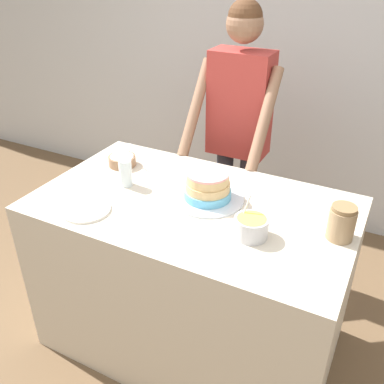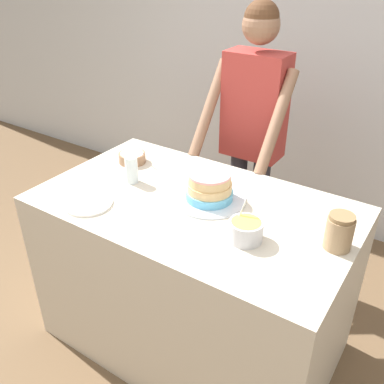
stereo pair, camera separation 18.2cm
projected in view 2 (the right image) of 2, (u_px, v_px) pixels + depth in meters
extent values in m
cube|color=silver|center=(320.00, 57.00, 3.00)|extent=(10.00, 0.05, 2.60)
cube|color=beige|center=(194.00, 276.00, 2.26)|extent=(1.52, 0.89, 0.92)
cylinder|color=#2D2D38|center=(236.00, 207.00, 2.94)|extent=(0.11, 0.11, 0.84)
cylinder|color=#2D2D38|center=(258.00, 214.00, 2.87)|extent=(0.11, 0.11, 0.84)
cube|color=#B23833|center=(255.00, 106.00, 2.54)|extent=(0.36, 0.20, 0.63)
cylinder|color=#8E664C|center=(209.00, 108.00, 2.52)|extent=(0.07, 0.40, 0.53)
cylinder|color=#8E664C|center=(276.00, 122.00, 2.32)|extent=(0.07, 0.40, 0.53)
sphere|color=#8E664C|center=(261.00, 25.00, 2.31)|extent=(0.21, 0.21, 0.21)
sphere|color=#51331E|center=(262.00, 18.00, 2.30)|extent=(0.19, 0.19, 0.19)
cylinder|color=silver|center=(209.00, 199.00, 2.05)|extent=(0.35, 0.35, 0.01)
cylinder|color=#60B7E0|center=(209.00, 194.00, 2.04)|extent=(0.23, 0.23, 0.04)
cylinder|color=#DBB275|center=(210.00, 187.00, 2.02)|extent=(0.21, 0.21, 0.04)
cylinder|color=#DBB275|center=(210.00, 179.00, 2.00)|extent=(0.20, 0.20, 0.04)
cylinder|color=pink|center=(210.00, 174.00, 1.99)|extent=(0.20, 0.20, 0.01)
cylinder|color=#936B4C|center=(132.00, 158.00, 2.41)|extent=(0.15, 0.15, 0.06)
cylinder|color=white|center=(132.00, 154.00, 2.39)|extent=(0.13, 0.13, 0.01)
cylinder|color=silver|center=(141.00, 150.00, 2.38)|extent=(0.05, 0.06, 0.13)
cylinder|color=silver|center=(246.00, 231.00, 1.76)|extent=(0.14, 0.14, 0.09)
cylinder|color=#F2DB4C|center=(246.00, 223.00, 1.74)|extent=(0.12, 0.12, 0.01)
cylinder|color=silver|center=(239.00, 217.00, 1.77)|extent=(0.04, 0.07, 0.15)
cylinder|color=silver|center=(132.00, 170.00, 2.18)|extent=(0.06, 0.06, 0.14)
cylinder|color=white|center=(88.00, 204.00, 2.01)|extent=(0.23, 0.23, 0.01)
cylinder|color=#9E7F5B|center=(339.00, 233.00, 1.70)|extent=(0.11, 0.11, 0.14)
cylinder|color=olive|center=(342.00, 217.00, 1.66)|extent=(0.10, 0.10, 0.02)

